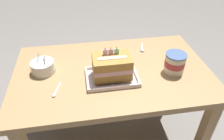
{
  "coord_description": "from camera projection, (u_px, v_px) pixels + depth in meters",
  "views": [
    {
      "loc": [
        -0.17,
        -1.01,
        1.45
      ],
      "look_at": [
        -0.01,
        -0.04,
        0.72
      ],
      "focal_mm": 34.79,
      "sensor_mm": 36.0,
      "label": 1
    }
  ],
  "objects": [
    {
      "name": "dining_table",
      "position": [
        112.0,
        83.0,
        1.34
      ],
      "size": [
        1.15,
        0.71,
        0.69
      ],
      "color": "tan",
      "rests_on": "ground_plane"
    },
    {
      "name": "ice_cream_tub",
      "position": [
        175.0,
        63.0,
        1.23
      ],
      "size": [
        0.12,
        0.12,
        0.12
      ],
      "color": "silver",
      "rests_on": "dining_table"
    },
    {
      "name": "serving_spoon_near_tray",
      "position": [
        142.0,
        50.0,
        1.45
      ],
      "size": [
        0.05,
        0.12,
        0.01
      ],
      "color": "silver",
      "rests_on": "dining_table"
    },
    {
      "name": "bowl_stack",
      "position": [
        43.0,
        67.0,
        1.25
      ],
      "size": [
        0.14,
        0.14,
        0.12
      ],
      "color": "white",
      "rests_on": "dining_table"
    },
    {
      "name": "foil_tray",
      "position": [
        112.0,
        77.0,
        1.21
      ],
      "size": [
        0.29,
        0.21,
        0.02
      ],
      "color": "silver",
      "rests_on": "dining_table"
    },
    {
      "name": "birthday_cake",
      "position": [
        112.0,
        66.0,
        1.17
      ],
      "size": [
        0.2,
        0.14,
        0.16
      ],
      "color": "#BA8940",
      "rests_on": "foil_tray"
    },
    {
      "name": "serving_spoon_by_bowls",
      "position": [
        55.0,
        93.0,
        1.12
      ],
      "size": [
        0.05,
        0.12,
        0.01
      ],
      "color": "silver",
      "rests_on": "dining_table"
    }
  ]
}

